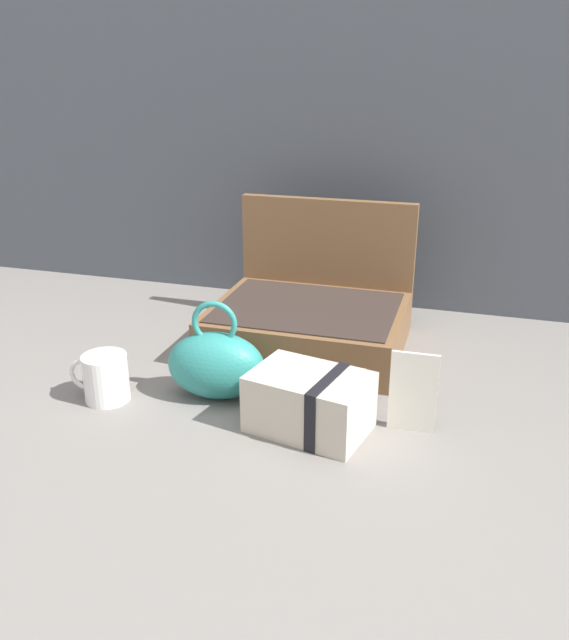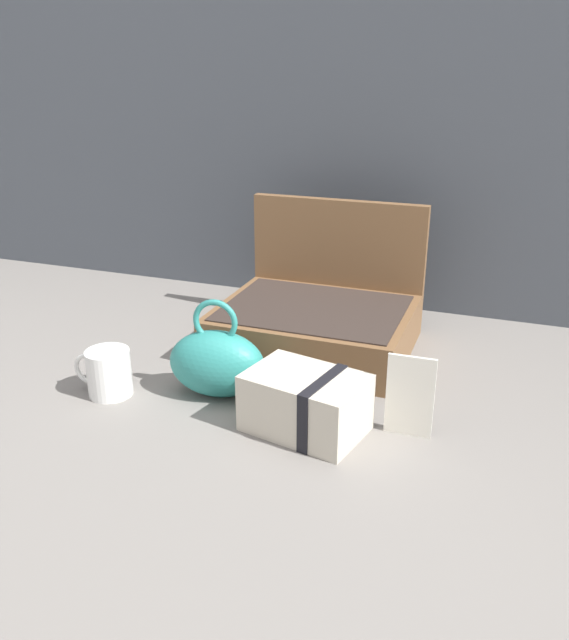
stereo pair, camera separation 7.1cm
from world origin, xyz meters
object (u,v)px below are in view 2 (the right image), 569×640
object	(u,v)px
info_card_left	(410,396)
teal_pouch_handbag	(217,362)
cream_toiletry_bag	(307,403)
open_suitcase	(318,317)
coffee_mug	(108,372)

from	to	relation	value
info_card_left	teal_pouch_handbag	bearing A→B (deg)	176.20
cream_toiletry_bag	open_suitcase	bearing A→B (deg)	104.57
open_suitcase	coffee_mug	bearing A→B (deg)	-130.32
coffee_mug	teal_pouch_handbag	bearing A→B (deg)	19.63
teal_pouch_handbag	info_card_left	distance (m)	0.37
cream_toiletry_bag	coffee_mug	world-z (taller)	cream_toiletry_bag
teal_pouch_handbag	cream_toiletry_bag	distance (m)	0.21
cream_toiletry_bag	teal_pouch_handbag	bearing A→B (deg)	162.36
cream_toiletry_bag	coffee_mug	xyz separation A→B (m)	(-0.40, -0.01, -0.01)
open_suitcase	coffee_mug	xyz separation A→B (m)	(-0.31, -0.36, -0.02)
open_suitcase	coffee_mug	distance (m)	0.48
info_card_left	open_suitcase	bearing A→B (deg)	129.04
open_suitcase	teal_pouch_handbag	world-z (taller)	open_suitcase
open_suitcase	coffee_mug	size ratio (longest dim) A/B	3.43
teal_pouch_handbag	coffee_mug	world-z (taller)	teal_pouch_handbag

